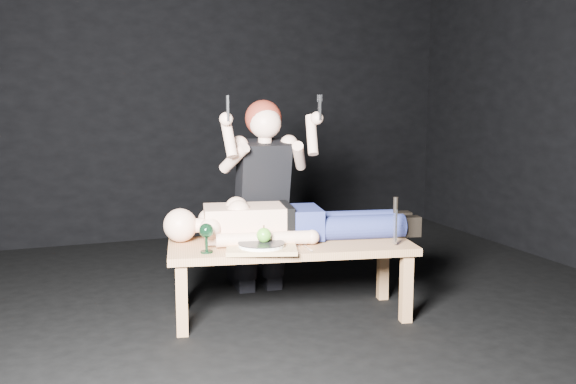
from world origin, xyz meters
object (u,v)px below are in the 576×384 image
Objects in this scene: kneeling_woman at (260,195)px; carving_knife at (395,221)px; goblet at (206,238)px; table at (291,279)px; serving_tray at (261,248)px; lying_man at (294,218)px.

carving_knife is (0.58, -0.79, -0.07)m from kneeling_woman.
table is at bearing 6.60° from goblet.
kneeling_woman is at bearing 103.16° from table.
table is at bearing -85.45° from kneeling_woman.
kneeling_woman is 4.64× the size of carving_knife.
serving_tray is at bearing -105.07° from kneeling_woman.
serving_tray is at bearing -130.39° from lying_man.
lying_man is 1.06× the size of kneeling_woman.
goblet is (-0.30, 0.06, 0.07)m from serving_tray.
table is 8.63× the size of goblet.
goblet is (-0.50, -0.59, -0.13)m from kneeling_woman.
table is 0.61m from goblet.
carving_knife reaches higher than table.
serving_tray is (-0.20, -0.65, -0.20)m from kneeling_woman.
serving_tray is at bearing -141.36° from table.
lying_man reaches higher than table.
kneeling_woman is at bearing 136.42° from carving_knife.
lying_man is 3.58× the size of serving_tray.
serving_tray is (-0.22, -0.12, 0.24)m from table.
kneeling_woman is 0.78m from goblet.
serving_tray is at bearing -10.99° from goblet.
carving_knife reaches higher than goblet.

